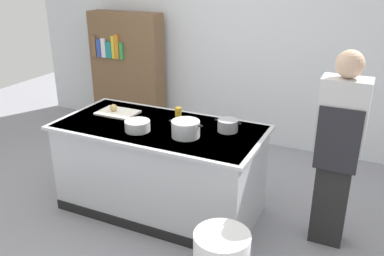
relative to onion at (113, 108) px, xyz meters
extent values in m
plane|color=gray|center=(0.60, -0.12, -0.96)|extent=(10.00, 10.00, 0.00)
cube|color=silver|center=(0.60, 1.98, 0.54)|extent=(6.40, 0.12, 3.00)
cube|color=#B7BABF|center=(0.60, -0.12, -0.51)|extent=(1.90, 0.90, 0.90)
cube|color=#B7BABF|center=(0.60, -0.12, -0.07)|extent=(1.98, 0.98, 0.03)
cube|color=black|center=(0.60, -0.58, -0.91)|extent=(1.90, 0.01, 0.10)
cube|color=silver|center=(0.05, 0.00, -0.05)|extent=(0.40, 0.28, 0.02)
sphere|color=tan|center=(0.00, 0.00, 0.00)|extent=(0.07, 0.07, 0.07)
cylinder|color=#B7BABF|center=(0.94, -0.24, 0.02)|extent=(0.25, 0.25, 0.15)
cube|color=black|center=(0.80, -0.24, 0.07)|extent=(0.04, 0.02, 0.01)
cube|color=black|center=(1.08, -0.24, 0.07)|extent=(0.04, 0.02, 0.01)
cylinder|color=#99999E|center=(1.23, 0.04, 0.00)|extent=(0.19, 0.19, 0.11)
cube|color=black|center=(1.12, 0.04, 0.04)|extent=(0.04, 0.02, 0.01)
cube|color=black|center=(1.34, 0.04, 0.04)|extent=(0.04, 0.02, 0.01)
cylinder|color=#B7BABF|center=(0.48, -0.31, -0.01)|extent=(0.23, 0.23, 0.10)
cylinder|color=yellow|center=(0.66, 0.17, -0.01)|extent=(0.07, 0.07, 0.10)
cube|color=black|center=(2.19, 0.07, -0.51)|extent=(0.28, 0.20, 0.90)
cube|color=silver|center=(2.19, 0.07, 0.24)|extent=(0.38, 0.24, 0.60)
sphere|color=#D3AA8C|center=(2.19, 0.07, 0.65)|extent=(0.22, 0.22, 0.22)
cube|color=#232328|center=(2.19, -0.06, 0.06)|extent=(0.34, 0.02, 0.54)
cube|color=brown|center=(-0.95, 1.68, -0.11)|extent=(1.10, 0.28, 1.70)
cube|color=brown|center=(-1.39, 1.52, 0.26)|extent=(0.06, 0.03, 0.30)
cube|color=#3351B7|center=(-1.31, 1.52, 0.24)|extent=(0.07, 0.03, 0.25)
cube|color=white|center=(-1.23, 1.52, 0.25)|extent=(0.07, 0.03, 0.27)
cube|color=teal|center=(-1.13, 1.52, 0.23)|extent=(0.09, 0.03, 0.23)
cube|color=yellow|center=(-1.06, 1.52, 0.27)|extent=(0.05, 0.03, 0.32)
cube|color=orange|center=(-1.00, 1.52, 0.28)|extent=(0.06, 0.03, 0.34)
cube|color=green|center=(-0.92, 1.52, 0.23)|extent=(0.05, 0.03, 0.23)
camera|label=1|loc=(2.41, -3.24, 1.37)|focal=38.45mm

